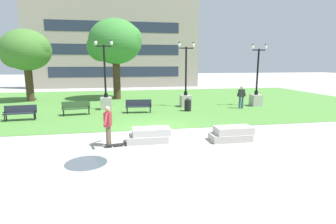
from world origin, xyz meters
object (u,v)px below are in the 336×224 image
at_px(person_skateboarder, 108,124).
at_px(park_bench_far_left, 20,112).
at_px(concrete_block_left, 232,134).
at_px(lamp_post_right, 186,94).
at_px(trash_bin, 188,104).
at_px(person_bystander_near_lawn, 241,96).
at_px(lamp_post_left, 256,93).
at_px(skateboard, 117,144).
at_px(lamp_post_center, 106,96).
at_px(park_bench_near_left, 139,105).
at_px(concrete_block_center, 149,135).
at_px(park_bench_near_right, 76,107).

height_order(person_skateboarder, park_bench_far_left, person_skateboarder).
xyz_separation_m(concrete_block_left, lamp_post_right, (0.19, 9.29, 0.73)).
distance_m(trash_bin, person_bystander_near_lawn, 4.33).
bearing_deg(lamp_post_left, concrete_block_left, -124.25).
height_order(park_bench_far_left, person_bystander_near_lawn, person_bystander_near_lawn).
relative_size(person_skateboarder, skateboard, 1.65).
xyz_separation_m(concrete_block_left, lamp_post_center, (-5.96, 9.12, 0.75)).
bearing_deg(lamp_post_right, person_skateboarder, -121.71).
xyz_separation_m(concrete_block_left, park_bench_near_left, (-3.67, 7.37, 0.23)).
relative_size(concrete_block_left, trash_bin, 1.95).
xyz_separation_m(park_bench_near_left, lamp_post_center, (-2.29, 1.75, 0.51)).
bearing_deg(lamp_post_center, skateboard, -84.46).
bearing_deg(person_bystander_near_lawn, trash_bin, -175.18).
relative_size(park_bench_near_left, lamp_post_left, 0.37).
relative_size(park_bench_near_left, lamp_post_right, 0.36).
bearing_deg(concrete_block_center, park_bench_far_left, 141.27).
distance_m(concrete_block_center, park_bench_near_right, 8.04).
distance_m(skateboard, park_bench_near_right, 7.77).
bearing_deg(park_bench_far_left, trash_bin, 6.20).
distance_m(lamp_post_center, person_bystander_near_lawn, 10.21).
distance_m(lamp_post_right, lamp_post_center, 6.15).
bearing_deg(park_bench_near_left, park_bench_far_left, -170.72).
bearing_deg(concrete_block_center, person_skateboarder, -172.11).
relative_size(skateboard, lamp_post_center, 0.20).
height_order(park_bench_near_left, park_bench_far_left, same).
distance_m(lamp_post_center, trash_bin, 6.12).
bearing_deg(lamp_post_right, concrete_block_center, -113.72).
relative_size(concrete_block_left, lamp_post_right, 0.37).
xyz_separation_m(person_skateboarder, lamp_post_center, (-0.52, 8.94, 0.08)).
xyz_separation_m(skateboard, lamp_post_left, (10.95, 8.56, 0.93)).
bearing_deg(park_bench_far_left, lamp_post_right, 15.65).
bearing_deg(lamp_post_center, park_bench_far_left, -149.27).
bearing_deg(skateboard, lamp_post_center, 95.54).
height_order(park_bench_far_left, trash_bin, trash_bin).
bearing_deg(person_bystander_near_lawn, park_bench_near_left, -177.45).
height_order(person_skateboarder, lamp_post_left, lamp_post_left).
relative_size(park_bench_far_left, person_bystander_near_lawn, 1.08).
bearing_deg(concrete_block_center, lamp_post_right, 66.28).
bearing_deg(concrete_block_left, person_bystander_near_lawn, 61.68).
bearing_deg(concrete_block_left, skateboard, 179.36).
distance_m(park_bench_near_left, person_bystander_near_lawn, 7.84).
distance_m(park_bench_near_right, person_bystander_near_lawn, 12.01).
xyz_separation_m(person_skateboarder, lamp_post_right, (5.63, 9.11, 0.07)).
bearing_deg(park_bench_far_left, person_skateboarder, -47.74).
bearing_deg(lamp_post_right, park_bench_near_left, -153.47).
xyz_separation_m(park_bench_near_left, lamp_post_left, (9.53, 1.25, 0.48)).
height_order(trash_bin, person_bystander_near_lawn, person_bystander_near_lawn).
bearing_deg(person_bystander_near_lawn, lamp_post_right, 158.31).
relative_size(lamp_post_left, lamp_post_right, 0.98).
bearing_deg(lamp_post_right, park_bench_near_right, -166.14).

